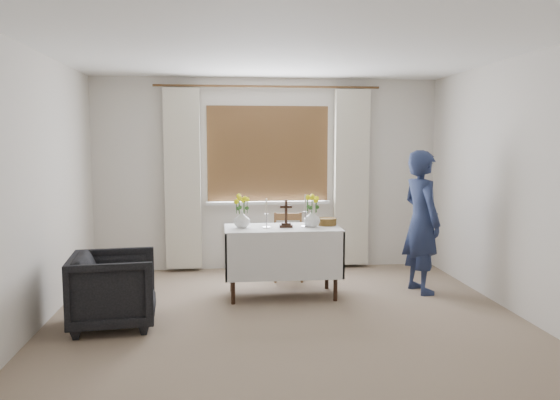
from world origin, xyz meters
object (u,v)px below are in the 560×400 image
at_px(wooden_chair, 288,247).
at_px(armchair, 114,290).
at_px(altar_table, 282,262).
at_px(person, 421,222).
at_px(flower_vase_left, 242,219).
at_px(flower_vase_right, 312,218).
at_px(wooden_cross, 286,214).

distance_m(wooden_chair, armchair, 2.35).
bearing_deg(armchair, wooden_chair, -55.84).
height_order(altar_table, person, person).
distance_m(armchair, person, 3.33).
relative_size(armchair, person, 0.47).
height_order(altar_table, armchair, altar_table).
xyz_separation_m(wooden_chair, armchair, (-1.79, -1.52, -0.06)).
xyz_separation_m(flower_vase_left, flower_vase_right, (0.76, -0.02, 0.00)).
bearing_deg(altar_table, flower_vase_right, -2.07).
relative_size(altar_table, armchair, 1.65).
bearing_deg(person, altar_table, 79.15).
distance_m(wooden_chair, person, 1.62).
relative_size(armchair, flower_vase_left, 4.08).
height_order(armchair, flower_vase_left, flower_vase_left).
distance_m(altar_table, armchair, 1.82).
relative_size(wooden_cross, flower_vase_left, 1.61).
bearing_deg(flower_vase_right, wooden_chair, 102.98).
xyz_separation_m(armchair, flower_vase_right, (1.96, 0.79, 0.51)).
xyz_separation_m(wooden_chair, flower_vase_left, (-0.59, -0.70, 0.45)).
distance_m(altar_table, flower_vase_right, 0.57).
height_order(wooden_cross, flower_vase_left, wooden_cross).
bearing_deg(person, wooden_chair, 52.10).
xyz_separation_m(altar_table, wooden_cross, (0.04, -0.01, 0.53)).
bearing_deg(flower_vase_right, altar_table, 177.93).
bearing_deg(flower_vase_left, armchair, -145.82).
relative_size(person, flower_vase_left, 8.63).
bearing_deg(wooden_cross, flower_vase_left, 179.78).
distance_m(altar_table, flower_vase_left, 0.64).
bearing_deg(altar_table, flower_vase_left, 178.28).
height_order(altar_table, flower_vase_left, flower_vase_left).
bearing_deg(wooden_chair, person, -21.32).
bearing_deg(altar_table, armchair, -153.88).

